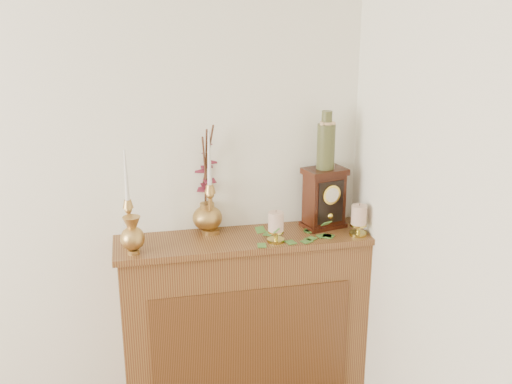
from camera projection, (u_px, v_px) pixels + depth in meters
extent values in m
cube|color=brown|center=(245.00, 325.00, 3.02)|extent=(1.20, 0.30, 0.90)
cube|color=brown|center=(251.00, 349.00, 2.89)|extent=(0.96, 0.01, 0.63)
cube|color=brown|center=(244.00, 239.00, 2.88)|extent=(1.24, 0.34, 0.03)
cylinder|color=tan|center=(131.00, 244.00, 2.76)|extent=(0.08, 0.08, 0.02)
sphere|color=tan|center=(130.00, 238.00, 2.76)|extent=(0.04, 0.04, 0.04)
cylinder|color=tan|center=(129.00, 225.00, 2.74)|extent=(0.02, 0.02, 0.13)
sphere|color=tan|center=(128.00, 210.00, 2.71)|extent=(0.03, 0.03, 0.03)
cone|color=tan|center=(128.00, 204.00, 2.70)|extent=(0.05, 0.05, 0.04)
cone|color=silver|center=(126.00, 176.00, 2.66)|extent=(0.02, 0.02, 0.24)
cylinder|color=tan|center=(211.00, 231.00, 2.91)|extent=(0.08, 0.08, 0.02)
sphere|color=tan|center=(211.00, 225.00, 2.90)|extent=(0.05, 0.05, 0.05)
cylinder|color=tan|center=(211.00, 211.00, 2.88)|extent=(0.02, 0.02, 0.15)
sphere|color=tan|center=(210.00, 195.00, 2.86)|extent=(0.04, 0.04, 0.04)
cone|color=tan|center=(210.00, 189.00, 2.85)|extent=(0.05, 0.05, 0.04)
cone|color=silver|center=(209.00, 159.00, 2.80)|extent=(0.02, 0.02, 0.26)
cylinder|color=tan|center=(134.00, 252.00, 2.68)|extent=(0.06, 0.06, 0.02)
sphere|color=tan|center=(133.00, 238.00, 2.66)|extent=(0.11, 0.11, 0.11)
cone|color=tan|center=(132.00, 223.00, 2.63)|extent=(0.08, 0.08, 0.05)
cylinder|color=tan|center=(208.00, 230.00, 2.94)|extent=(0.06, 0.06, 0.01)
ellipsoid|color=tan|center=(207.00, 218.00, 2.93)|extent=(0.15, 0.15, 0.12)
cylinder|color=tan|center=(207.00, 206.00, 2.91)|extent=(0.07, 0.07, 0.03)
cylinder|color=#472819|center=(205.00, 170.00, 2.86)|extent=(0.04, 0.09, 0.35)
cylinder|color=#472819|center=(206.00, 167.00, 2.86)|extent=(0.02, 0.08, 0.38)
cylinder|color=#472819|center=(207.00, 164.00, 2.85)|extent=(0.06, 0.12, 0.40)
cylinder|color=gold|center=(276.00, 240.00, 2.81)|extent=(0.08, 0.08, 0.01)
cylinder|color=gold|center=(276.00, 235.00, 2.80)|extent=(0.02, 0.02, 0.04)
cylinder|color=gold|center=(276.00, 231.00, 2.80)|extent=(0.08, 0.08, 0.01)
cylinder|color=beige|center=(276.00, 221.00, 2.78)|extent=(0.07, 0.07, 0.09)
cylinder|color=#472819|center=(276.00, 211.00, 2.77)|extent=(0.00, 0.00, 0.01)
cylinder|color=gold|center=(358.00, 234.00, 2.89)|extent=(0.08, 0.08, 0.01)
cylinder|color=gold|center=(358.00, 229.00, 2.88)|extent=(0.02, 0.02, 0.04)
cylinder|color=gold|center=(358.00, 225.00, 2.88)|extent=(0.08, 0.08, 0.01)
cylinder|color=beige|center=(359.00, 215.00, 2.86)|extent=(0.07, 0.07, 0.09)
cylinder|color=#472819|center=(360.00, 205.00, 2.84)|extent=(0.00, 0.00, 0.01)
cube|color=#43742C|center=(315.00, 235.00, 2.88)|extent=(0.05, 0.05, 0.00)
cube|color=#43742C|center=(284.00, 236.00, 2.87)|extent=(0.06, 0.06, 0.00)
cube|color=#43742C|center=(248.00, 239.00, 2.84)|extent=(0.06, 0.06, 0.00)
cube|color=#43742C|center=(269.00, 239.00, 2.83)|extent=(0.06, 0.06, 0.00)
cube|color=#43742C|center=(328.00, 233.00, 2.91)|extent=(0.06, 0.06, 0.00)
cube|color=#43742C|center=(323.00, 237.00, 2.86)|extent=(0.05, 0.04, 0.00)
cube|color=#43742C|center=(247.00, 237.00, 2.86)|extent=(0.05, 0.06, 0.00)
cube|color=#43742C|center=(251.00, 237.00, 2.86)|extent=(0.05, 0.06, 0.00)
cube|color=#43742C|center=(268.00, 243.00, 2.79)|extent=(0.06, 0.06, 0.00)
cube|color=#43742C|center=(260.00, 243.00, 2.79)|extent=(0.06, 0.06, 0.00)
cube|color=#43742C|center=(316.00, 241.00, 2.81)|extent=(0.05, 0.06, 0.00)
cube|color=#43742C|center=(303.00, 236.00, 2.87)|extent=(0.05, 0.06, 0.00)
cube|color=#43742C|center=(277.00, 232.00, 2.91)|extent=(0.06, 0.06, 0.00)
cube|color=#43742C|center=(260.00, 230.00, 2.82)|extent=(0.04, 0.05, 0.03)
cube|color=#43742C|center=(276.00, 229.00, 2.77)|extent=(0.05, 0.05, 0.03)
cube|color=#43742C|center=(326.00, 223.00, 2.87)|extent=(0.05, 0.03, 0.03)
cube|color=#38160B|center=(323.00, 224.00, 3.00)|extent=(0.23, 0.18, 0.02)
cube|color=#38160B|center=(324.00, 200.00, 2.96)|extent=(0.20, 0.16, 0.26)
cube|color=#38160B|center=(325.00, 171.00, 2.92)|extent=(0.23, 0.18, 0.03)
cube|color=black|center=(331.00, 202.00, 2.91)|extent=(0.14, 0.04, 0.21)
cylinder|color=yellow|center=(332.00, 195.00, 2.89)|extent=(0.10, 0.03, 0.10)
cylinder|color=silver|center=(332.00, 195.00, 2.89)|extent=(0.07, 0.02, 0.07)
sphere|color=yellow|center=(330.00, 216.00, 2.93)|extent=(0.03, 0.03, 0.03)
cylinder|color=#172F21|center=(326.00, 147.00, 2.88)|extent=(0.09, 0.09, 0.22)
cylinder|color=#172F21|center=(327.00, 119.00, 2.84)|extent=(0.05, 0.05, 0.07)
cylinder|color=tan|center=(327.00, 123.00, 2.85)|extent=(0.06, 0.06, 0.02)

